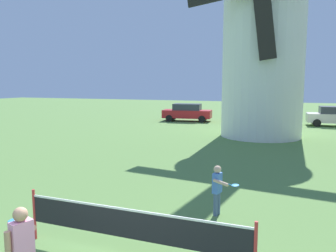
{
  "coord_description": "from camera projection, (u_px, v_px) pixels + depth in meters",
  "views": [
    {
      "loc": [
        2.89,
        -3.75,
        3.34
      ],
      "look_at": [
        0.07,
        3.62,
        2.34
      ],
      "focal_mm": 35.52,
      "sensor_mm": 36.0,
      "label": 1
    }
  ],
  "objects": [
    {
      "name": "player_near",
      "position": [
        22.0,
        247.0,
        5.12
      ],
      "size": [
        0.77,
        0.76,
        1.48
      ],
      "color": "slate",
      "rests_on": "ground_plane"
    },
    {
      "name": "parked_car_mustard",
      "position": [
        260.0,
        114.0,
        27.83
      ],
      "size": [
        4.43,
        1.9,
        1.56
      ],
      "color": "#999919",
      "rests_on": "ground_plane"
    },
    {
      "name": "parked_car_red",
      "position": [
        187.0,
        112.0,
        29.84
      ],
      "size": [
        4.48,
        2.29,
        1.56
      ],
      "color": "red",
      "rests_on": "ground_plane"
    },
    {
      "name": "tennis_net",
      "position": [
        130.0,
        225.0,
        6.3
      ],
      "size": [
        4.69,
        0.06,
        1.1
      ],
      "color": "red",
      "rests_on": "ground_plane"
    },
    {
      "name": "parked_car_cream",
      "position": [
        336.0,
        116.0,
        26.23
      ],
      "size": [
        4.38,
        2.1,
        1.56
      ],
      "color": "silver",
      "rests_on": "ground_plane"
    },
    {
      "name": "windmill",
      "position": [
        264.0,
        36.0,
        20.46
      ],
      "size": [
        8.16,
        5.69,
        12.74
      ],
      "color": "white",
      "rests_on": "ground_plane"
    },
    {
      "name": "player_far",
      "position": [
        218.0,
        187.0,
        8.42
      ],
      "size": [
        0.72,
        0.64,
        1.29
      ],
      "color": "slate",
      "rests_on": "ground_plane"
    }
  ]
}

